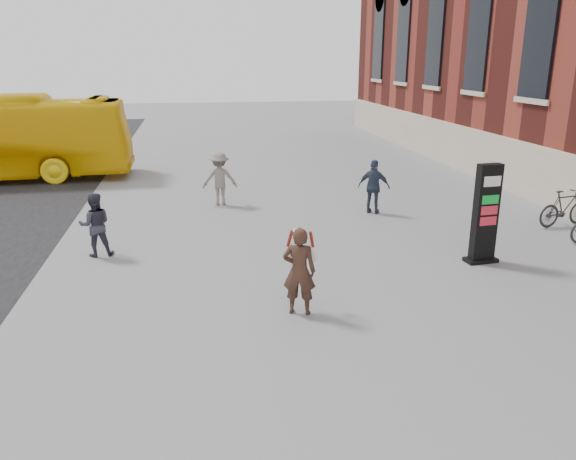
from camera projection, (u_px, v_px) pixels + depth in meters
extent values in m
plane|color=#9E9EA3|center=(285.00, 318.00, 10.17)|extent=(100.00, 100.00, 0.00)
cube|color=beige|center=(559.00, 181.00, 17.05)|extent=(0.18, 44.00, 1.80)
cube|color=black|center=(485.00, 214.00, 12.63)|extent=(0.57, 0.28, 2.29)
cube|color=black|center=(480.00, 260.00, 12.95)|extent=(0.76, 0.43, 0.09)
cube|color=white|center=(489.00, 180.00, 12.40)|extent=(0.43, 0.29, 0.23)
cube|color=#0B8027|center=(487.00, 198.00, 12.52)|extent=(0.43, 0.29, 0.20)
cube|color=maroon|center=(486.00, 209.00, 12.59)|extent=(0.43, 0.29, 0.20)
cube|color=maroon|center=(485.00, 220.00, 12.67)|extent=(0.43, 0.29, 0.20)
imported|color=black|center=(299.00, 271.00, 10.15)|extent=(0.69, 0.55, 1.66)
cylinder|color=white|center=(299.00, 231.00, 9.92)|extent=(0.23, 0.23, 0.06)
cone|color=white|center=(311.00, 252.00, 10.26)|extent=(0.27, 0.24, 0.40)
cylinder|color=maroon|center=(312.00, 239.00, 10.19)|extent=(0.16, 0.12, 0.34)
cone|color=white|center=(290.00, 251.00, 10.31)|extent=(0.24, 0.28, 0.40)
cylinder|color=maroon|center=(290.00, 238.00, 10.24)|extent=(0.12, 0.16, 0.34)
imported|color=#30303D|center=(95.00, 225.00, 13.16)|extent=(0.81, 0.67, 1.52)
imported|color=gray|center=(220.00, 179.00, 17.72)|extent=(1.09, 0.64, 1.68)
imported|color=#2F3A4E|center=(374.00, 187.00, 16.75)|extent=(1.02, 0.81, 1.62)
imported|color=#27262B|center=(565.00, 208.00, 15.55)|extent=(1.78, 0.78, 1.03)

